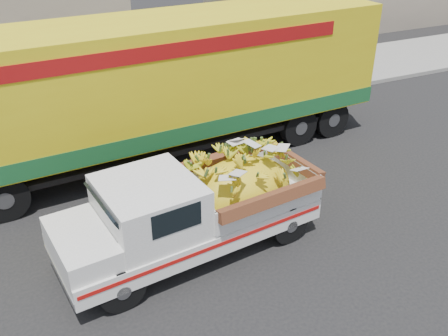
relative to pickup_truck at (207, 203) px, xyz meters
name	(u,v)px	position (x,y,z in m)	size (l,w,h in m)	color
ground	(238,223)	(0.92, 0.38, -0.99)	(100.00, 100.00, 0.00)	black
curb	(152,121)	(0.92, 6.47, -0.91)	(60.00, 0.25, 0.15)	gray
sidewalk	(133,100)	(0.92, 8.57, -0.92)	(60.00, 4.00, 0.14)	gray
pickup_truck	(207,203)	(0.00, 0.00, 0.00)	(5.44, 2.49, 1.84)	black
semi_trailer	(171,84)	(0.77, 4.02, 1.13)	(12.04, 3.19, 3.80)	black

